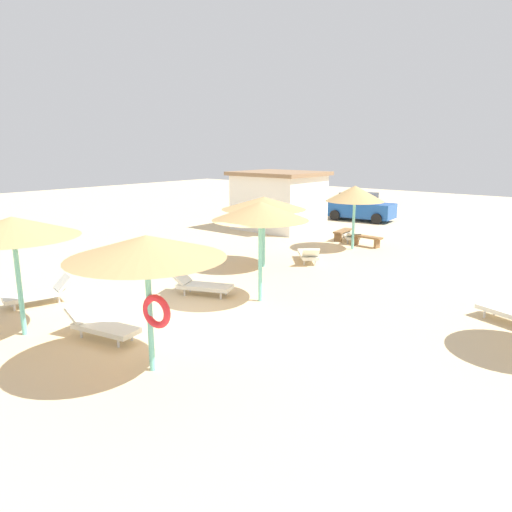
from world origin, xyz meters
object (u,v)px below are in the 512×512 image
parasol_0 (13,227)px  lounger_0 (40,293)px  lounger_3 (351,235)px  lounger_4 (308,254)px  parasol_3 (355,194)px  bench_1 (343,233)px  lounger_5 (101,326)px  lounger_1 (201,285)px  bench_0 (366,239)px  parasol_1 (260,211)px  parked_car (361,207)px  parasol_4 (264,203)px  beach_cabana (279,200)px  parasol_5 (146,248)px

parasol_0 → lounger_0: (-1.98, 1.37, -2.35)m
lounger_3 → lounger_4: (0.74, -4.78, 0.01)m
parasol_3 → bench_1: bearing=131.4°
lounger_3 → lounger_5: (1.23, -14.42, 0.01)m
lounger_1 → bench_0: lounger_1 is taller
lounger_1 → lounger_5: 3.96m
lounger_0 → bench_1: (1.84, 14.33, 0.02)m
bench_0 → parasol_1: bearing=-82.2°
parasol_1 → lounger_3: (-2.37, 9.79, -2.39)m
lounger_0 → bench_1: 14.45m
parasol_3 → bench_0: (0.18, 0.96, -2.15)m
parasol_3 → lounger_0: (-3.32, -12.66, -2.17)m
lounger_1 → lounger_5: (0.65, -3.90, 0.00)m
parked_car → parasol_0: bearing=-83.6°
parasol_4 → bench_1: size_ratio=2.06×
bench_1 → beach_cabana: beach_cabana is taller
parasol_5 → lounger_5: 3.24m
lounger_3 → parasol_4: bearing=-91.4°
lounger_3 → bench_1: 0.59m
lounger_4 → parasol_0: bearing=-96.2°
parasol_1 → lounger_4: (-1.64, 5.01, -2.38)m
bench_1 → parked_car: (-2.35, 6.29, 0.48)m
parasol_0 → parasol_1: bearing=64.0°
parasol_3 → bench_0: size_ratio=1.87×
lounger_0 → lounger_5: 3.64m
lounger_1 → parked_car: (-3.48, 16.99, 0.51)m
lounger_1 → bench_0: 10.01m
lounger_3 → bench_0: bearing=-25.1°
bench_0 → bench_1: same height
lounger_0 → bench_0: 14.07m
lounger_3 → parasol_5: bearing=-76.5°
parasol_4 → lounger_1: bearing=-79.6°
lounger_1 → bench_1: lounger_1 is taller
lounger_5 → parked_car: parked_car is taller
lounger_5 → lounger_1: bearing=99.5°
lounger_4 → parasol_5: bearing=-74.3°
parasol_3 → parked_car: parasol_3 is taller
beach_cabana → lounger_3: bearing=-8.6°
lounger_4 → lounger_5: lounger_4 is taller
lounger_0 → lounger_3: 14.34m
lounger_1 → lounger_4: size_ratio=1.09×
lounger_4 → beach_cabana: (-5.69, 5.52, 1.29)m
parasol_4 → lounger_4: 2.88m
parasol_0 → lounger_1: parasol_0 is taller
lounger_0 → lounger_4: (3.14, 9.36, -0.00)m
bench_0 → parasol_3: bearing=-100.8°
parasol_0 → lounger_3: 15.70m
lounger_5 → bench_0: bearing=90.5°
parasol_0 → parasol_3: (1.34, 14.04, -0.18)m
parasol_5 → parked_car: 22.20m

